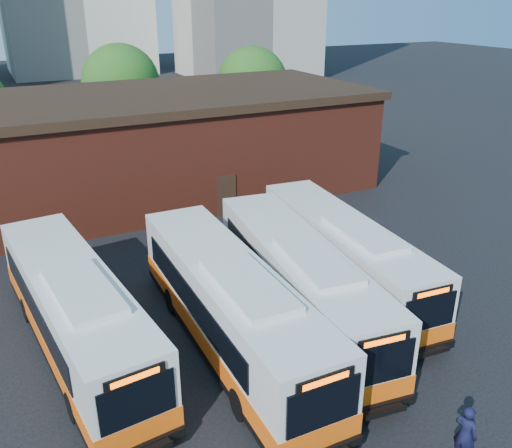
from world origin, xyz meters
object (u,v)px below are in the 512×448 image
bus_midwest (231,310)px  bus_east (343,256)px  transit_worker (465,434)px  bus_mideast (298,284)px  bus_west (76,316)px

bus_midwest → bus_east: (6.24, 1.98, -0.10)m
transit_worker → bus_east: bearing=-28.9°
bus_midwest → bus_east: bearing=18.1°
bus_mideast → bus_east: bus_mideast is taller
bus_midwest → transit_worker: (3.59, -7.64, -0.66)m
bus_midwest → bus_mideast: size_ratio=1.01×
bus_midwest → transit_worker: 8.47m
bus_west → bus_midwest: (4.99, -2.15, 0.05)m
bus_mideast → bus_east: 3.38m
bus_mideast → transit_worker: 8.27m
bus_east → transit_worker: bus_east is taller
bus_mideast → bus_midwest: bearing=-162.6°
bus_midwest → transit_worker: size_ratio=7.00×
bus_midwest → transit_worker: bearing=-64.3°
bus_west → bus_mideast: size_ratio=0.99×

